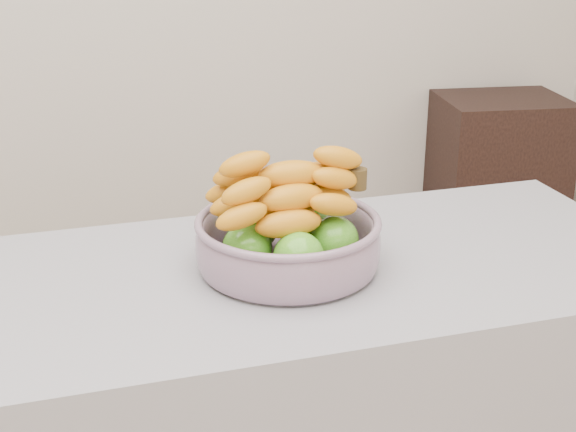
{
  "coord_description": "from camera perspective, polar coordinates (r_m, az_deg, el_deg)",
  "views": [
    {
      "loc": [
        -0.07,
        -0.8,
        1.51
      ],
      "look_at": [
        0.3,
        0.45,
        1.0
      ],
      "focal_mm": 50.0,
      "sensor_mm": 36.0,
      "label": 1
    }
  ],
  "objects": [
    {
      "name": "cabinet",
      "position": [
        3.23,
        14.42,
        0.96
      ],
      "size": [
        0.51,
        0.43,
        0.83
      ],
      "primitive_type": "cube",
      "rotation": [
        0.0,
        0.0,
        -0.14
      ],
      "color": "black",
      "rests_on": "ground"
    },
    {
      "name": "fruit_bowl",
      "position": [
        1.42,
        -0.02,
        -1.39
      ],
      "size": [
        0.33,
        0.33,
        0.2
      ],
      "rotation": [
        0.0,
        0.0,
        -0.07
      ],
      "color": "#99A4B8",
      "rests_on": "counter"
    }
  ]
}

